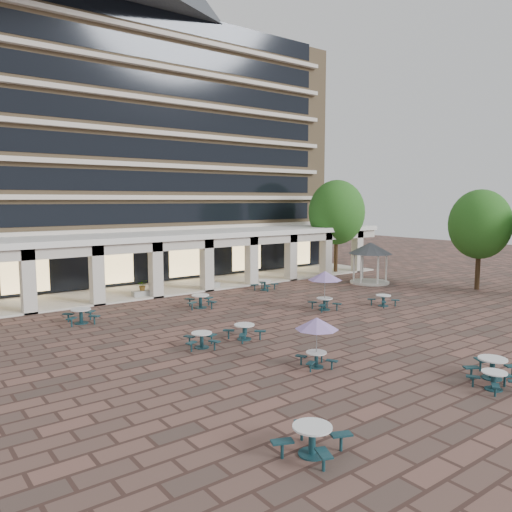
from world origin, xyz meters
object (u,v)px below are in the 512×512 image
(picnic_table_1, at_px, (492,366))
(gazebo, at_px, (370,253))
(planter_right, at_px, (210,283))
(picnic_table_0, at_px, (312,437))
(planter_left, at_px, (143,290))
(picnic_table_2, at_px, (494,379))

(picnic_table_1, xyz_separation_m, gazebo, (13.64, 17.61, 2.06))
(picnic_table_1, distance_m, planter_right, 23.33)
(picnic_table_0, relative_size, planter_left, 1.49)
(gazebo, bearing_deg, planter_right, 154.85)
(picnic_table_2, height_order, planter_right, planter_right)
(picnic_table_1, height_order, planter_right, planter_right)
(picnic_table_0, distance_m, picnic_table_2, 8.58)
(gazebo, relative_size, planter_right, 2.42)
(picnic_table_0, distance_m, gazebo, 29.27)
(picnic_table_0, height_order, gazebo, gazebo)
(picnic_table_2, distance_m, planter_left, 24.08)
(picnic_table_1, bearing_deg, picnic_table_2, -162.60)
(picnic_table_1, height_order, gazebo, gazebo)
(planter_left, bearing_deg, gazebo, -17.78)
(picnic_table_0, height_order, planter_left, planter_left)
(picnic_table_0, height_order, planter_right, planter_right)
(picnic_table_0, xyz_separation_m, picnic_table_1, (9.61, 0.04, -0.00))
(picnic_table_2, bearing_deg, picnic_table_1, 43.76)
(gazebo, xyz_separation_m, planter_right, (-12.07, 5.67, -2.07))
(gazebo, height_order, planter_right, gazebo)
(picnic_table_0, relative_size, picnic_table_1, 1.07)
(picnic_table_2, xyz_separation_m, planter_right, (2.62, 23.90, 0.07))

